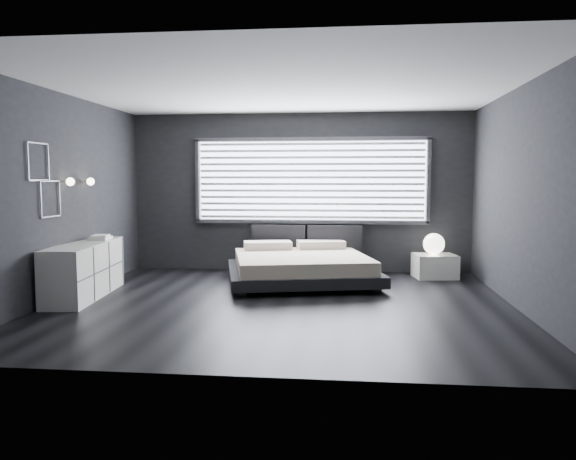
# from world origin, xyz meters

# --- Properties ---
(room) EXTENTS (6.04, 6.00, 2.80)m
(room) POSITION_xyz_m (0.00, 0.00, 1.40)
(room) COLOR black
(room) RESTS_ON ground
(window) EXTENTS (4.14, 0.09, 1.52)m
(window) POSITION_xyz_m (0.20, 2.70, 1.61)
(window) COLOR white
(window) RESTS_ON ground
(headboard) EXTENTS (1.96, 0.16, 0.52)m
(headboard) POSITION_xyz_m (0.14, 2.64, 0.57)
(headboard) COLOR black
(headboard) RESTS_ON ground
(sconce_near) EXTENTS (0.18, 0.11, 0.11)m
(sconce_near) POSITION_xyz_m (-2.88, 0.05, 1.60)
(sconce_near) COLOR silver
(sconce_near) RESTS_ON ground
(sconce_far) EXTENTS (0.18, 0.11, 0.11)m
(sconce_far) POSITION_xyz_m (-2.88, 0.65, 1.60)
(sconce_far) COLOR silver
(sconce_far) RESTS_ON ground
(wall_art_upper) EXTENTS (0.01, 0.48, 0.48)m
(wall_art_upper) POSITION_xyz_m (-2.98, -0.55, 1.85)
(wall_art_upper) COLOR #47474C
(wall_art_upper) RESTS_ON ground
(wall_art_lower) EXTENTS (0.01, 0.48, 0.48)m
(wall_art_lower) POSITION_xyz_m (-2.98, -0.30, 1.38)
(wall_art_lower) COLOR #47474C
(wall_art_lower) RESTS_ON ground
(bed) EXTENTS (2.68, 2.60, 0.58)m
(bed) POSITION_xyz_m (0.13, 1.56, 0.27)
(bed) COLOR black
(bed) RESTS_ON ground
(nightstand) EXTENTS (0.74, 0.65, 0.39)m
(nightstand) POSITION_xyz_m (2.31, 2.25, 0.19)
(nightstand) COLOR white
(nightstand) RESTS_ON ground
(orb_lamp) EXTENTS (0.35, 0.35, 0.35)m
(orb_lamp) POSITION_xyz_m (2.29, 2.27, 0.56)
(orb_lamp) COLOR white
(orb_lamp) RESTS_ON nightstand
(dresser) EXTENTS (0.71, 1.92, 0.75)m
(dresser) POSITION_xyz_m (-2.78, 0.17, 0.37)
(dresser) COLOR white
(dresser) RESTS_ON ground
(book_stack) EXTENTS (0.29, 0.37, 0.07)m
(book_stack) POSITION_xyz_m (-2.76, 0.66, 0.78)
(book_stack) COLOR silver
(book_stack) RESTS_ON dresser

